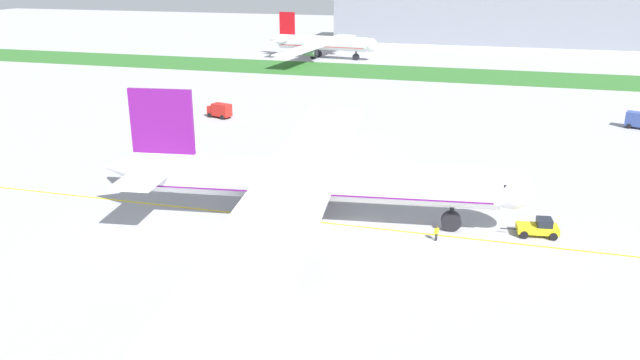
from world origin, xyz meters
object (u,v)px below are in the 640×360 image
(airliner_foreground, at_px, (306,180))
(service_truck_catering_van, at_px, (220,110))
(parked_airliner_far_left, at_px, (321,43))
(pushback_tug, at_px, (539,228))
(service_truck_baggage_loader, at_px, (639,120))
(ground_crew_wingwalker_port, at_px, (436,232))

(airliner_foreground, xyz_separation_m, service_truck_catering_van, (-31.97, 46.42, -3.75))
(parked_airliner_far_left, bearing_deg, pushback_tug, -64.48)
(airliner_foreground, relative_size, service_truck_catering_van, 15.25)
(pushback_tug, bearing_deg, service_truck_catering_van, 143.65)
(airliner_foreground, bearing_deg, service_truck_baggage_loader, 51.77)
(ground_crew_wingwalker_port, height_order, parked_airliner_far_left, parked_airliner_far_left)
(service_truck_catering_van, bearing_deg, pushback_tug, -36.35)
(ground_crew_wingwalker_port, height_order, service_truck_catering_van, service_truck_catering_van)
(pushback_tug, xyz_separation_m, ground_crew_wingwalker_port, (-11.06, -4.54, 0.09))
(airliner_foreground, bearing_deg, ground_crew_wingwalker_port, -4.57)
(ground_crew_wingwalker_port, bearing_deg, pushback_tug, 22.31)
(airliner_foreground, relative_size, pushback_tug, 12.81)
(airliner_foreground, bearing_deg, parked_airliner_far_left, 104.70)
(pushback_tug, height_order, ground_crew_wingwalker_port, pushback_tug)
(airliner_foreground, relative_size, ground_crew_wingwalker_port, 47.17)
(ground_crew_wingwalker_port, relative_size, service_truck_baggage_loader, 0.35)
(service_truck_catering_van, xyz_separation_m, parked_airliner_far_left, (-2.44, 84.73, 3.27))
(airliner_foreground, distance_m, service_truck_baggage_loader, 75.83)
(ground_crew_wingwalker_port, bearing_deg, service_truck_catering_van, 134.92)
(service_truck_baggage_loader, bearing_deg, ground_crew_wingwalker_port, -117.26)
(pushback_tug, bearing_deg, ground_crew_wingwalker_port, -157.69)
(service_truck_baggage_loader, bearing_deg, service_truck_catering_van, -170.58)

